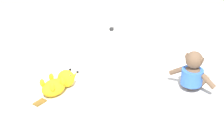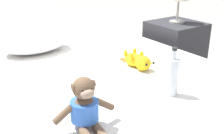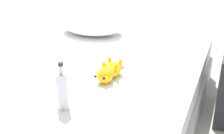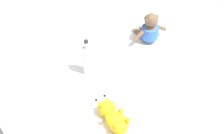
{
  "view_description": "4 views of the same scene",
  "coord_description": "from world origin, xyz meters",
  "px_view_note": "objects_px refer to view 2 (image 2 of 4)",
  "views": [
    {
      "loc": [
        -0.87,
        1.21,
        1.38
      ],
      "look_at": [
        0.02,
        -0.27,
        0.45
      ],
      "focal_mm": 52.96,
      "sensor_mm": 36.0,
      "label": 1
    },
    {
      "loc": [
        -0.93,
        -1.32,
        1.08
      ],
      "look_at": [
        0.0,
        0.0,
        0.43
      ],
      "focal_mm": 45.13,
      "sensor_mm": 36.0,
      "label": 2
    },
    {
      "loc": [
        0.9,
        -1.77,
        1.36
      ],
      "look_at": [
        0.21,
        0.04,
        0.44
      ],
      "focal_mm": 55.57,
      "sensor_mm": 36.0,
      "label": 3
    },
    {
      "loc": [
        0.77,
        0.74,
        1.72
      ],
      "look_at": [
        -0.02,
        -0.3,
        0.43
      ],
      "focal_mm": 46.16,
      "sensor_mm": 36.0,
      "label": 4
    }
  ],
  "objects_px": {
    "bed": "(112,101)",
    "pillow": "(35,42)",
    "plush_monkey": "(85,108)",
    "plush_yellow_creature": "(138,61)",
    "glass_bottle": "(172,76)",
    "nightstand": "(175,47)"
  },
  "relations": [
    {
      "from": "plush_monkey",
      "to": "glass_bottle",
      "type": "distance_m",
      "value": 0.53
    },
    {
      "from": "pillow",
      "to": "glass_bottle",
      "type": "bearing_deg",
      "value": -73.49
    },
    {
      "from": "bed",
      "to": "glass_bottle",
      "type": "distance_m",
      "value": 0.51
    },
    {
      "from": "pillow",
      "to": "plush_yellow_creature",
      "type": "xyz_separation_m",
      "value": [
        0.43,
        -0.71,
        -0.03
      ]
    },
    {
      "from": "bed",
      "to": "plush_yellow_creature",
      "type": "height_order",
      "value": "plush_yellow_creature"
    },
    {
      "from": "plush_monkey",
      "to": "plush_yellow_creature",
      "type": "distance_m",
      "value": 0.76
    },
    {
      "from": "bed",
      "to": "plush_monkey",
      "type": "height_order",
      "value": "plush_monkey"
    },
    {
      "from": "bed",
      "to": "glass_bottle",
      "type": "height_order",
      "value": "glass_bottle"
    },
    {
      "from": "plush_yellow_creature",
      "to": "glass_bottle",
      "type": "height_order",
      "value": "glass_bottle"
    },
    {
      "from": "bed",
      "to": "glass_bottle",
      "type": "bearing_deg",
      "value": -75.63
    },
    {
      "from": "glass_bottle",
      "to": "nightstand",
      "type": "bearing_deg",
      "value": 41.84
    },
    {
      "from": "bed",
      "to": "pillow",
      "type": "distance_m",
      "value": 0.79
    },
    {
      "from": "plush_monkey",
      "to": "glass_bottle",
      "type": "height_order",
      "value": "glass_bottle"
    },
    {
      "from": "pillow",
      "to": "nightstand",
      "type": "xyz_separation_m",
      "value": [
        1.3,
        -0.25,
        -0.21
      ]
    },
    {
      "from": "glass_bottle",
      "to": "nightstand",
      "type": "distance_m",
      "value": 1.32
    },
    {
      "from": "bed",
      "to": "pillow",
      "type": "xyz_separation_m",
      "value": [
        -0.23,
        0.71,
        0.26
      ]
    },
    {
      "from": "plush_yellow_creature",
      "to": "glass_bottle",
      "type": "distance_m",
      "value": 0.42
    },
    {
      "from": "bed",
      "to": "nightstand",
      "type": "height_order",
      "value": "nightstand"
    },
    {
      "from": "pillow",
      "to": "plush_monkey",
      "type": "relative_size",
      "value": 1.82
    },
    {
      "from": "pillow",
      "to": "plush_yellow_creature",
      "type": "bearing_deg",
      "value": -58.69
    },
    {
      "from": "plush_monkey",
      "to": "glass_bottle",
      "type": "bearing_deg",
      "value": 0.99
    },
    {
      "from": "plush_monkey",
      "to": "pillow",
      "type": "bearing_deg",
      "value": 79.88
    }
  ]
}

